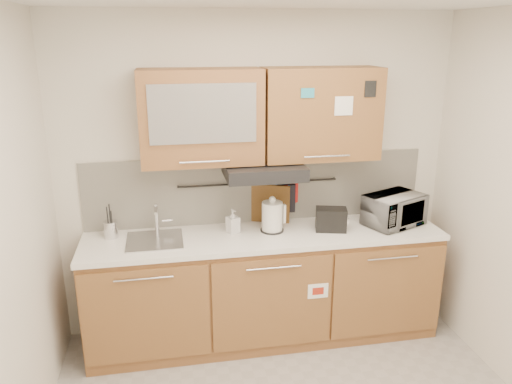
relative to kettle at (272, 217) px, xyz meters
name	(u,v)px	position (x,y,z in m)	size (l,w,h in m)	color
wall_back	(258,177)	(-0.07, 0.26, 0.26)	(3.20, 3.20, 0.00)	silver
base_cabinet	(264,292)	(-0.07, -0.04, -0.63)	(2.80, 0.64, 0.88)	olive
countertop	(265,236)	(-0.07, -0.05, -0.14)	(2.82, 0.62, 0.04)	white
backsplash	(258,189)	(-0.07, 0.25, 0.16)	(2.80, 0.02, 0.56)	silver
upper_cabinets	(261,115)	(-0.07, 0.09, 0.80)	(1.82, 0.37, 0.70)	olive
range_hood	(264,170)	(-0.07, 0.01, 0.38)	(0.60, 0.46, 0.10)	black
sink	(155,240)	(-0.92, -0.03, -0.11)	(0.42, 0.40, 0.26)	silver
utensil_rail	(259,183)	(-0.07, 0.21, 0.22)	(0.02, 0.02, 1.30)	black
utensil_crock	(111,229)	(-1.25, 0.10, -0.05)	(0.11, 0.11, 0.27)	silver
kettle	(272,217)	(0.00, 0.00, 0.00)	(0.21, 0.20, 0.29)	white
toaster	(331,219)	(0.46, -0.07, -0.02)	(0.27, 0.20, 0.18)	black
microwave	(394,210)	(1.01, -0.05, 0.01)	(0.46, 0.31, 0.26)	#999999
soap_bottle	(233,221)	(-0.31, 0.02, -0.02)	(0.09, 0.09, 0.19)	#999999
cutting_board	(270,208)	(0.02, 0.20, 0.00)	(0.32, 0.02, 0.40)	brown
oven_mitt	(283,195)	(0.13, 0.20, 0.11)	(0.11, 0.03, 0.18)	#215898
dark_pouch	(286,198)	(0.16, 0.20, 0.09)	(0.15, 0.04, 0.24)	black
pot_holder	(291,194)	(0.20, 0.20, 0.12)	(0.14, 0.02, 0.17)	#AE1A17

